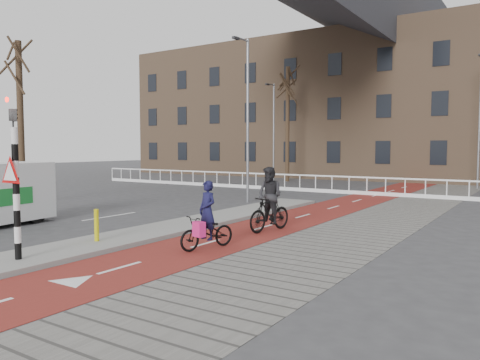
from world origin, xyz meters
The scene contains 15 objects.
ground centered at (0.00, 0.00, 0.00)m, with size 120.00×120.00×0.00m, color #38383A.
bike_lane centered at (1.50, 10.00, 0.01)m, with size 2.50×60.00×0.01m, color maroon.
sidewalk centered at (4.30, 10.00, 0.01)m, with size 3.00×60.00×0.01m, color slate.
curb_island centered at (-0.70, 4.00, 0.06)m, with size 1.80×16.00×0.12m, color gray.
traffic_signal centered at (-0.60, -2.02, 1.99)m, with size 0.80×0.80×3.68m.
bollard centered at (-0.76, 0.28, 0.54)m, with size 0.12×0.12×0.84m, color #D1C80B.
cyclist_near centered at (1.94, 1.50, 0.59)m, with size 0.98×1.72×1.73m.
cyclist_far centered at (2.02, 4.54, 0.82)m, with size 0.94×1.90×1.97m.
railing centered at (-5.00, 17.00, 0.31)m, with size 28.00×0.10×0.99m.
townhouse_row centered at (-3.00, 32.00, 7.81)m, with size 46.00×10.00×15.90m.
tree_left centered at (-10.92, 4.56, 3.66)m, with size 0.28×0.28×7.33m, color #2E2214.
tree_mid centered at (-7.36, 23.81, 4.29)m, with size 0.30×0.30×8.59m, color #2E2214.
streetlight_near centered at (-2.58, 10.59, 3.75)m, with size 0.12×0.12×7.51m, color slate.
streetlight_left centered at (-8.22, 23.25, 3.66)m, with size 0.12×0.12×7.32m, color slate.
streetlight_right centered at (5.54, 24.52, 4.09)m, with size 0.12×0.12×8.18m, color slate.
Camera 1 is at (9.00, -7.80, 2.57)m, focal length 35.00 mm.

